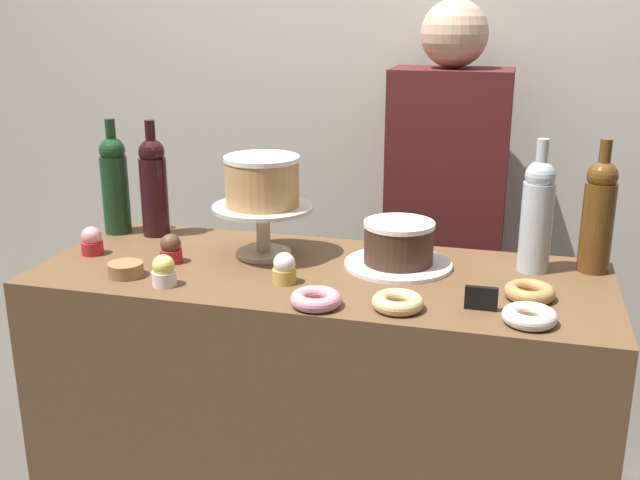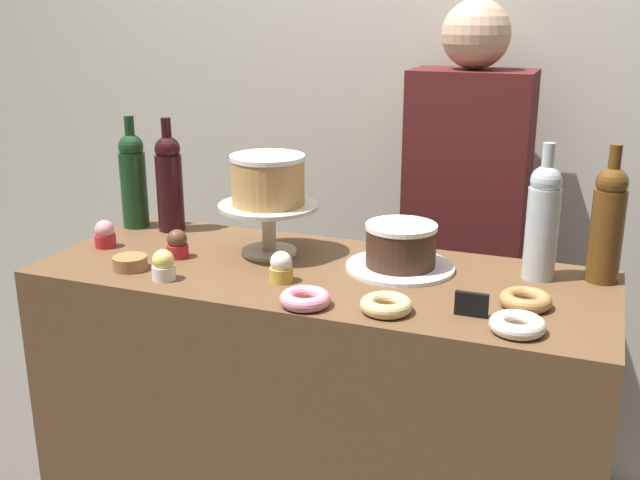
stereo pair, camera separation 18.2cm
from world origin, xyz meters
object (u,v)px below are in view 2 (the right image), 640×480
cake_stand_pedestal (269,220)px  donut_glazed (386,305)px  wine_bottle_clear (543,220)px  cupcake_lemon (164,266)px  wine_bottle_green (133,178)px  price_sign_chalkboard (471,304)px  wine_bottle_dark_red (169,181)px  cupcake_strawberry (105,234)px  chocolate_round_cake (401,245)px  donut_sugar (517,325)px  cookie_stack (130,263)px  donut_maple (526,300)px  donut_pink (305,299)px  cupcake_chocolate (177,244)px  white_layer_cake (268,180)px  barista_figure (463,252)px  cupcake_vanilla (281,267)px  wine_bottle_amber (608,222)px

cake_stand_pedestal → donut_glazed: (0.40, -0.27, -0.08)m
wine_bottle_clear → cupcake_lemon: size_ratio=4.38×
wine_bottle_green → cupcake_lemon: size_ratio=4.38×
donut_glazed → price_sign_chalkboard: bearing=14.2°
wine_bottle_dark_red → cupcake_strawberry: (-0.08, -0.20, -0.11)m
chocolate_round_cake → donut_sugar: size_ratio=1.57×
cookie_stack → donut_maple: bearing=6.2°
donut_glazed → cookie_stack: (-0.67, 0.03, 0.00)m
cupcake_lemon → price_sign_chalkboard: bearing=3.4°
wine_bottle_dark_red → donut_pink: wine_bottle_dark_red is taller
cupcake_lemon → donut_maple: bearing=9.3°
donut_glazed → price_sign_chalkboard: (0.17, 0.04, 0.01)m
chocolate_round_cake → cupcake_chocolate: (-0.56, -0.12, -0.03)m
white_layer_cake → cookie_stack: (-0.27, -0.23, -0.18)m
cupcake_chocolate → barista_figure: size_ratio=0.05×
donut_pink → price_sign_chalkboard: 0.35m
white_layer_cake → wine_bottle_dark_red: 0.37m
chocolate_round_cake → cookie_stack: 0.67m
donut_glazed → cupcake_vanilla: bearing=162.4°
donut_maple → white_layer_cake: bearing=168.8°
wine_bottle_clear → barista_figure: bearing=118.4°
wine_bottle_dark_red → donut_pink: 0.71m
white_layer_cake → donut_maple: 0.71m
cupcake_vanilla → donut_sugar: bearing=-9.7°
cupcake_vanilla → donut_sugar: cupcake_vanilla is taller
cake_stand_pedestal → cupcake_strawberry: (-0.44, -0.11, -0.06)m
cupcake_strawberry → chocolate_round_cake: bearing=8.2°
wine_bottle_clear → donut_pink: wine_bottle_clear is taller
wine_bottle_dark_red → cupcake_strawberry: size_ratio=4.38×
donut_glazed → donut_maple: same height
cupcake_strawberry → donut_maple: size_ratio=0.66×
donut_glazed → wine_bottle_clear: bearing=50.1°
cupcake_strawberry → barista_figure: 1.08m
barista_figure → donut_pink: bearing=-102.4°
cupcake_strawberry → donut_glazed: (0.83, -0.16, -0.02)m
donut_maple → price_sign_chalkboard: bearing=-137.4°
wine_bottle_amber → cupcake_lemon: size_ratio=4.38×
cake_stand_pedestal → cupcake_lemon: 0.31m
wine_bottle_dark_red → donut_maple: 1.06m
cupcake_strawberry → donut_maple: bearing=-1.4°
wine_bottle_dark_red → cupcake_strawberry: wine_bottle_dark_red is taller
wine_bottle_clear → barista_figure: (-0.26, 0.49, -0.26)m
chocolate_round_cake → barista_figure: barista_figure is taller
white_layer_cake → cookie_stack: size_ratio=2.27×
cupcake_chocolate → cupcake_vanilla: bearing=-11.7°
cupcake_chocolate → donut_sugar: cupcake_chocolate is taller
barista_figure → donut_sugar: bearing=-72.6°
wine_bottle_green → donut_pink: (0.70, -0.39, -0.13)m
white_layer_cake → donut_glazed: (0.40, -0.27, -0.18)m
chocolate_round_cake → donut_glazed: bearing=-80.8°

